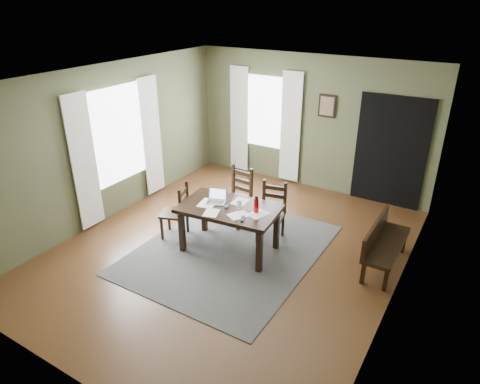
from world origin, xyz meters
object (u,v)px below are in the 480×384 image
Objects in this scene: laptop at (217,198)px; water_bottle at (256,205)px; chair_end at (177,212)px; chair_back_left at (237,197)px; bench at (383,241)px; dining_table at (229,212)px; chair_back_right at (272,212)px.

laptop is 1.31× the size of water_bottle.
water_bottle is (1.40, 0.16, 0.43)m from chair_end.
water_bottle is at bearing 77.67° from chair_end.
bench is at bearing 3.11° from chair_back_left.
bench is at bearing -1.15° from laptop.
dining_table is at bearing -62.23° from chair_back_left.
bench is at bearing 13.87° from dining_table.
chair_end is 1.56m from chair_back_right.
water_bottle reaches higher than chair_back_right.
laptop reaches higher than bench.
dining_table is 4.56× the size of laptop.
chair_back_right is at bearing 53.33° from dining_table.
chair_back_right reaches higher than bench.
water_bottle is at bearing 1.60° from dining_table.
chair_end is 0.92× the size of chair_back_left.
dining_table reaches higher than bench.
chair_back_left is 0.84m from laptop.
dining_table is 0.92m from chair_back_left.
water_bottle reaches higher than dining_table.
chair_back_right is 0.74× the size of bench.
laptop is 0.71m from water_bottle.
bench is at bearing 86.92° from chair_end.
chair_back_left reaches higher than bench.
laptop is (-0.66, -0.61, 0.34)m from chair_back_right.
chair_end is at bearing -179.92° from dining_table.
water_bottle is (0.80, -0.77, 0.39)m from chair_back_left.
dining_table is 0.99m from chair_end.
chair_back_right is at bearing 24.79° from laptop.
chair_end is (-0.96, -0.10, -0.21)m from dining_table.
chair_end is at bearing -161.08° from chair_back_right.
laptop is (0.10, -0.77, 0.32)m from chair_back_left.
chair_back_left is 2.53m from bench.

